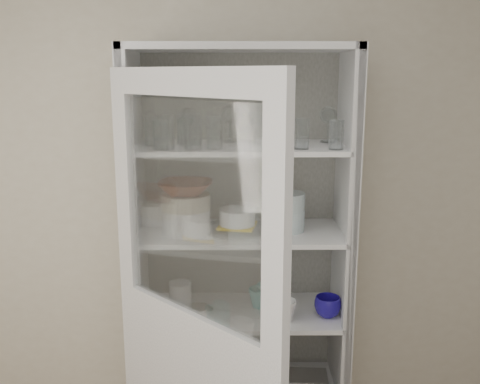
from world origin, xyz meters
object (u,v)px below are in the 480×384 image
at_px(terracotta_bowl, 185,188).
at_px(tin_box, 306,381).
at_px(pantry_cabinet, 240,289).
at_px(measuring_cups, 198,311).
at_px(grey_bowl_stack, 289,212).
at_px(mug_blue, 328,307).
at_px(white_ramekin, 237,217).
at_px(white_canister, 180,295).
at_px(mug_white, 285,310).
at_px(goblet_0, 190,123).
at_px(goblet_1, 230,122).
at_px(teal_jar, 267,296).
at_px(goblet_3, 328,123).
at_px(glass_platter, 237,228).
at_px(plate_stack_front, 186,221).
at_px(cupboard_door, 194,367).
at_px(yellow_trivet, 237,226).
at_px(cream_dish, 213,382).
at_px(plate_stack_back, 157,212).
at_px(mug_teal, 259,298).
at_px(cream_bowl, 186,201).
at_px(goblet_2, 256,124).

relative_size(terracotta_bowl, tin_box, 1.19).
distance_m(pantry_cabinet, tin_box, 0.56).
bearing_deg(measuring_cups, pantry_cabinet, 32.93).
distance_m(grey_bowl_stack, mug_blue, 0.48).
height_order(white_ramekin, white_canister, white_ramekin).
height_order(mug_white, measuring_cups, mug_white).
bearing_deg(grey_bowl_stack, goblet_0, 164.16).
height_order(goblet_1, teal_jar, goblet_1).
bearing_deg(terracotta_bowl, goblet_3, 10.80).
distance_m(glass_platter, grey_bowl_stack, 0.25).
xyz_separation_m(plate_stack_front, white_ramekin, (0.23, 0.03, 0.01)).
distance_m(white_ramekin, grey_bowl_stack, 0.24).
relative_size(cupboard_door, white_canister, 15.71).
height_order(goblet_1, grey_bowl_stack, goblet_1).
height_order(pantry_cabinet, glass_platter, pantry_cabinet).
bearing_deg(yellow_trivet, white_ramekin, 0.00).
relative_size(teal_jar, tin_box, 0.56).
bearing_deg(goblet_1, cupboard_door, -101.92).
height_order(cupboard_door, cream_dish, cupboard_door).
distance_m(cupboard_door, goblet_3, 1.23).
xyz_separation_m(mug_blue, cream_dish, (-0.54, 0.04, -0.41)).
bearing_deg(mug_blue, plate_stack_back, 172.47).
xyz_separation_m(glass_platter, mug_teal, (0.11, 0.03, -0.36)).
relative_size(cream_bowl, grey_bowl_stack, 1.24).
distance_m(goblet_3, white_ramekin, 0.61).
height_order(goblet_0, grey_bowl_stack, goblet_0).
xyz_separation_m(white_ramekin, mug_blue, (0.42, -0.07, -0.42)).
height_order(plate_stack_front, measuring_cups, plate_stack_front).
relative_size(yellow_trivet, measuring_cups, 1.52).
distance_m(plate_stack_front, white_canister, 0.40).
bearing_deg(mug_teal, goblet_2, 97.83).
distance_m(plate_stack_back, terracotta_bowl, 0.29).
bearing_deg(measuring_cups, goblet_3, 14.10).
bearing_deg(glass_platter, white_canister, 173.83).
bearing_deg(yellow_trivet, tin_box, -4.00).
xyz_separation_m(goblet_1, grey_bowl_stack, (0.27, -0.11, -0.40)).
bearing_deg(mug_blue, mug_teal, 169.74).
xyz_separation_m(goblet_0, goblet_2, (0.31, -0.05, -0.00)).
bearing_deg(white_canister, yellow_trivet, -6.17).
bearing_deg(plate_stack_front, terracotta_bowl, 180.00).
xyz_separation_m(plate_stack_front, terracotta_bowl, (-0.00, 0.00, 0.15)).
relative_size(teal_jar, white_canister, 0.91).
bearing_deg(goblet_2, plate_stack_front, -161.83).
distance_m(goblet_1, mug_white, 0.91).
xyz_separation_m(goblet_2, goblet_3, (0.34, 0.02, 0.00)).
bearing_deg(mug_blue, glass_platter, 178.06).
height_order(teal_jar, white_canister, white_canister).
relative_size(goblet_0, plate_stack_back, 0.85).
relative_size(cupboard_door, yellow_trivet, 12.28).
distance_m(measuring_cups, cream_dish, 0.39).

